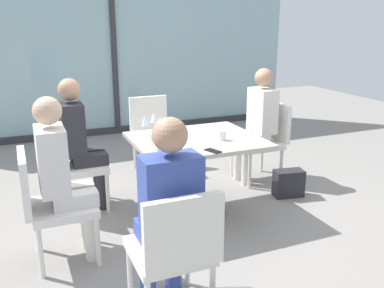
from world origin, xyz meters
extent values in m
plane|color=gray|center=(0.00, 0.00, 0.00)|extent=(12.00, 12.00, 0.00)
cube|color=#92B7BC|center=(0.00, 3.20, 1.35)|extent=(5.93, 0.03, 2.70)
cube|color=#2D2D33|center=(0.00, 3.17, 1.35)|extent=(0.08, 0.06, 2.70)
cube|color=#2D2D33|center=(0.00, 3.17, 0.05)|extent=(5.93, 0.10, 0.10)
cube|color=#BCB29E|center=(0.00, 0.00, 0.71)|extent=(1.13, 0.96, 0.04)
cylinder|color=#4C4C51|center=(0.00, 0.00, 0.35)|extent=(0.14, 0.14, 0.69)
cylinder|color=#4C4C51|center=(0.00, 0.00, 0.01)|extent=(0.56, 0.56, 0.02)
cube|color=silver|center=(0.97, 0.52, 0.42)|extent=(0.46, 0.46, 0.06)
cube|color=silver|center=(1.22, 0.52, 0.66)|extent=(0.05, 0.46, 0.42)
cylinder|color=silver|center=(0.77, 0.72, 0.20)|extent=(0.04, 0.04, 0.39)
cylinder|color=silver|center=(0.77, 0.32, 0.20)|extent=(0.04, 0.04, 0.39)
cylinder|color=silver|center=(1.17, 0.72, 0.20)|extent=(0.04, 0.04, 0.39)
cylinder|color=silver|center=(1.17, 0.32, 0.20)|extent=(0.04, 0.04, 0.39)
cube|color=silver|center=(-0.71, -1.22, 0.42)|extent=(0.46, 0.46, 0.06)
cube|color=silver|center=(-0.71, -1.47, 0.66)|extent=(0.46, 0.05, 0.42)
cylinder|color=silver|center=(-0.51, -1.02, 0.20)|extent=(0.04, 0.04, 0.39)
cylinder|color=silver|center=(-0.91, -1.02, 0.20)|extent=(0.04, 0.04, 0.39)
cube|color=silver|center=(-1.22, -0.35, 0.42)|extent=(0.46, 0.46, 0.06)
cube|color=silver|center=(-1.47, -0.35, 0.66)|extent=(0.05, 0.46, 0.42)
cylinder|color=silver|center=(-1.02, -0.55, 0.20)|extent=(0.04, 0.04, 0.39)
cylinder|color=silver|center=(-1.02, -0.15, 0.20)|extent=(0.04, 0.04, 0.39)
cylinder|color=silver|center=(-1.42, -0.55, 0.20)|extent=(0.04, 0.04, 0.39)
cylinder|color=silver|center=(-1.42, -0.15, 0.20)|extent=(0.04, 0.04, 0.39)
cube|color=silver|center=(-0.97, 0.52, 0.42)|extent=(0.46, 0.46, 0.06)
cube|color=silver|center=(-1.22, 0.52, 0.66)|extent=(0.05, 0.46, 0.42)
cylinder|color=silver|center=(-0.77, 0.32, 0.20)|extent=(0.04, 0.04, 0.39)
cylinder|color=silver|center=(-0.77, 0.72, 0.20)|extent=(0.04, 0.04, 0.39)
cylinder|color=silver|center=(-1.17, 0.32, 0.20)|extent=(0.04, 0.04, 0.39)
cylinder|color=silver|center=(-1.17, 0.72, 0.20)|extent=(0.04, 0.04, 0.39)
cube|color=silver|center=(0.00, 1.22, 0.42)|extent=(0.46, 0.46, 0.06)
cube|color=silver|center=(0.00, 1.47, 0.66)|extent=(0.46, 0.05, 0.42)
cylinder|color=silver|center=(-0.20, 1.02, 0.20)|extent=(0.04, 0.04, 0.39)
cylinder|color=silver|center=(0.20, 1.02, 0.20)|extent=(0.04, 0.04, 0.39)
cylinder|color=silver|center=(-0.20, 1.42, 0.20)|extent=(0.04, 0.04, 0.39)
cylinder|color=silver|center=(0.20, 1.42, 0.20)|extent=(0.04, 0.04, 0.39)
cylinder|color=silver|center=(0.79, 0.61, 0.23)|extent=(0.11, 0.11, 0.45)
cube|color=silver|center=(0.89, 0.61, 0.51)|extent=(0.32, 0.13, 0.11)
cylinder|color=silver|center=(0.79, 0.43, 0.23)|extent=(0.11, 0.11, 0.45)
cube|color=silver|center=(0.89, 0.43, 0.51)|extent=(0.32, 0.13, 0.11)
cube|color=silver|center=(1.02, 0.52, 0.80)|extent=(0.20, 0.34, 0.48)
sphere|color=tan|center=(1.02, 0.52, 1.16)|extent=(0.20, 0.20, 0.20)
cylinder|color=#384C9E|center=(-0.62, -1.05, 0.23)|extent=(0.11, 0.11, 0.45)
cube|color=#384C9E|center=(-0.62, -1.14, 0.51)|extent=(0.13, 0.32, 0.11)
cylinder|color=#384C9E|center=(-0.80, -1.05, 0.23)|extent=(0.11, 0.11, 0.45)
cube|color=#384C9E|center=(-0.80, -1.14, 0.51)|extent=(0.13, 0.32, 0.11)
cube|color=#384C9E|center=(-0.71, -1.27, 0.80)|extent=(0.34, 0.20, 0.48)
sphere|color=tan|center=(-0.71, -1.27, 1.16)|extent=(0.20, 0.20, 0.20)
cylinder|color=silver|center=(-1.05, -0.44, 0.23)|extent=(0.11, 0.11, 0.45)
cube|color=silver|center=(-1.14, -0.44, 0.51)|extent=(0.32, 0.13, 0.11)
cylinder|color=silver|center=(-1.05, -0.26, 0.23)|extent=(0.11, 0.11, 0.45)
cube|color=silver|center=(-1.14, -0.26, 0.51)|extent=(0.32, 0.13, 0.11)
cube|color=silver|center=(-1.27, -0.35, 0.80)|extent=(0.20, 0.34, 0.48)
sphere|color=#D8AD8C|center=(-1.27, -0.35, 1.16)|extent=(0.20, 0.20, 0.20)
cylinder|color=#28282D|center=(-0.79, 0.43, 0.23)|extent=(0.11, 0.11, 0.45)
cube|color=#28282D|center=(-0.89, 0.43, 0.51)|extent=(0.32, 0.13, 0.11)
cylinder|color=#28282D|center=(-0.79, 0.61, 0.23)|extent=(0.11, 0.11, 0.45)
cube|color=#28282D|center=(-0.89, 0.61, 0.51)|extent=(0.32, 0.13, 0.11)
cube|color=#28282D|center=(-1.02, 0.52, 0.80)|extent=(0.20, 0.34, 0.48)
sphere|color=tan|center=(-1.02, 0.52, 1.16)|extent=(0.20, 0.20, 0.20)
cylinder|color=silver|center=(-0.39, 0.29, 0.73)|extent=(0.06, 0.06, 0.00)
cylinder|color=silver|center=(-0.39, 0.29, 0.78)|extent=(0.01, 0.01, 0.08)
cone|color=silver|center=(-0.39, 0.29, 0.87)|extent=(0.07, 0.07, 0.09)
cylinder|color=silver|center=(-0.46, -0.17, 0.73)|extent=(0.06, 0.06, 0.00)
cylinder|color=silver|center=(-0.46, -0.17, 0.78)|extent=(0.01, 0.01, 0.08)
cone|color=silver|center=(-0.46, -0.17, 0.87)|extent=(0.07, 0.07, 0.09)
cylinder|color=silver|center=(-0.27, 0.39, 0.73)|extent=(0.06, 0.06, 0.00)
cylinder|color=silver|center=(-0.27, 0.39, 0.78)|extent=(0.01, 0.01, 0.08)
cone|color=silver|center=(-0.27, 0.39, 0.87)|extent=(0.07, 0.07, 0.09)
cylinder|color=silver|center=(-0.26, 0.22, 0.73)|extent=(0.06, 0.06, 0.00)
cylinder|color=silver|center=(-0.26, 0.22, 0.78)|extent=(0.01, 0.01, 0.08)
cone|color=silver|center=(-0.26, 0.22, 0.87)|extent=(0.07, 0.07, 0.09)
cylinder|color=white|center=(0.19, -0.14, 0.78)|extent=(0.08, 0.08, 0.09)
cube|color=black|center=(-0.03, -0.41, 0.73)|extent=(0.12, 0.16, 0.01)
cube|color=#232328|center=(1.03, -0.01, 0.14)|extent=(0.32, 0.21, 0.28)
camera|label=1|loc=(-1.47, -3.38, 1.78)|focal=39.74mm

